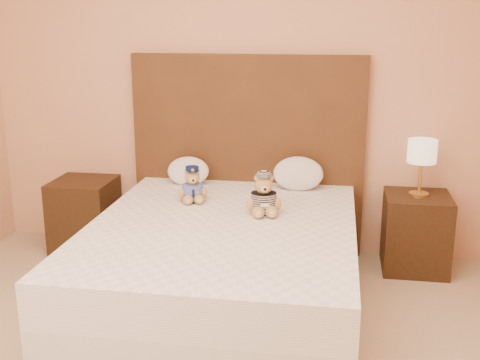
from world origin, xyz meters
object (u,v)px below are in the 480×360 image
(lamp, at_px, (422,154))
(bed, at_px, (223,265))
(teddy_prisoner, at_px, (264,194))
(pillow_right, at_px, (298,172))
(pillow_left, at_px, (188,170))
(nightstand_left, at_px, (85,214))
(nightstand_right, at_px, (416,232))
(teddy_police, at_px, (192,184))

(lamp, bearing_deg, bed, -147.38)
(teddy_prisoner, relative_size, pillow_right, 0.73)
(bed, xyz_separation_m, lamp, (1.25, 0.80, 0.57))
(bed, height_order, pillow_left, pillow_left)
(teddy_prisoner, xyz_separation_m, pillow_left, (-0.65, 0.62, -0.02))
(nightstand_left, distance_m, pillow_left, 0.92)
(bed, bearing_deg, pillow_right, 64.28)
(nightstand_left, relative_size, lamp, 1.38)
(bed, distance_m, pillow_right, 1.01)
(nightstand_right, xyz_separation_m, teddy_police, (-1.53, -0.39, 0.40))
(bed, distance_m, nightstand_right, 1.48)
(bed, distance_m, teddy_police, 0.64)
(nightstand_right, distance_m, pillow_left, 1.71)
(nightstand_right, distance_m, lamp, 0.57)
(teddy_police, height_order, teddy_prisoner, teddy_prisoner)
(teddy_police, relative_size, pillow_right, 0.67)
(nightstand_left, height_order, pillow_right, pillow_right)
(pillow_left, distance_m, pillow_right, 0.82)
(lamp, xyz_separation_m, teddy_police, (-1.53, -0.39, -0.18))
(nightstand_left, xyz_separation_m, teddy_police, (0.97, -0.39, 0.40))
(teddy_police, bearing_deg, teddy_prisoner, -39.61)
(nightstand_left, relative_size, nightstand_right, 1.00)
(bed, bearing_deg, pillow_left, 116.84)
(pillow_left, bearing_deg, nightstand_left, -177.93)
(nightstand_left, relative_size, pillow_right, 1.52)
(nightstand_left, bearing_deg, pillow_left, 2.07)
(nightstand_left, distance_m, pillow_right, 1.70)
(nightstand_left, height_order, teddy_police, teddy_police)
(teddy_prisoner, bearing_deg, lamp, 16.23)
(teddy_police, bearing_deg, bed, -73.90)
(nightstand_right, xyz_separation_m, teddy_prisoner, (-1.02, -0.59, 0.41))
(pillow_left, bearing_deg, teddy_police, -72.00)
(nightstand_right, relative_size, lamp, 1.38)
(teddy_prisoner, bearing_deg, pillow_left, 122.83)
(teddy_police, height_order, pillow_right, pillow_right)
(bed, height_order, nightstand_right, same)
(nightstand_right, distance_m, pillow_right, 0.94)
(bed, relative_size, nightstand_left, 3.64)
(bed, height_order, pillow_right, pillow_right)
(lamp, height_order, pillow_right, lamp)
(nightstand_left, bearing_deg, lamp, 0.00)
(nightstand_right, bearing_deg, nightstand_left, 180.00)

